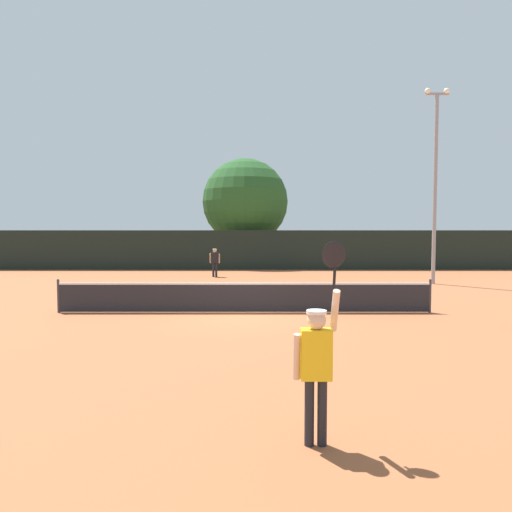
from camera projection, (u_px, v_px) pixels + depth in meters
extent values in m
plane|color=#9E5633|center=(245.00, 312.00, 15.15)|extent=(120.00, 120.00, 0.00)
cube|color=#232328|center=(245.00, 298.00, 15.12)|extent=(11.90, 0.03, 0.91)
cube|color=white|center=(245.00, 284.00, 15.09)|extent=(11.90, 0.04, 0.06)
cylinder|color=#333338|center=(60.00, 296.00, 15.13)|extent=(0.08, 0.08, 1.07)
cylinder|color=#333338|center=(431.00, 296.00, 15.10)|extent=(0.08, 0.08, 1.07)
cube|color=black|center=(251.00, 250.00, 30.52)|extent=(36.40, 0.12, 2.55)
cube|color=yellow|center=(317.00, 354.00, 5.83)|extent=(0.38, 0.22, 0.62)
sphere|color=beige|center=(317.00, 320.00, 5.81)|extent=(0.24, 0.24, 0.24)
cylinder|color=white|center=(317.00, 312.00, 5.80)|extent=(0.25, 0.25, 0.04)
cylinder|color=black|center=(310.00, 412.00, 5.88)|extent=(0.12, 0.12, 0.84)
cylinder|color=black|center=(323.00, 412.00, 5.88)|extent=(0.12, 0.12, 0.84)
cylinder|color=beige|center=(298.00, 357.00, 5.83)|extent=(0.09, 0.18, 0.59)
cylinder|color=beige|center=(336.00, 311.00, 5.89)|extent=(0.09, 0.33, 0.57)
cylinder|color=black|center=(335.00, 278.00, 5.92)|extent=(0.04, 0.11, 0.28)
ellipsoid|color=black|center=(335.00, 255.00, 5.97)|extent=(0.30, 0.13, 0.36)
cube|color=black|center=(216.00, 258.00, 26.10)|extent=(0.38, 0.22, 0.57)
sphere|color=tan|center=(216.00, 251.00, 26.07)|extent=(0.22, 0.22, 0.22)
cylinder|color=white|center=(216.00, 249.00, 26.07)|extent=(0.23, 0.23, 0.04)
cylinder|color=black|center=(214.00, 270.00, 26.14)|extent=(0.12, 0.12, 0.77)
cylinder|color=black|center=(217.00, 270.00, 26.13)|extent=(0.12, 0.12, 0.77)
cylinder|color=tan|center=(211.00, 258.00, 26.10)|extent=(0.09, 0.17, 0.54)
cylinder|color=tan|center=(220.00, 258.00, 26.10)|extent=(0.09, 0.15, 0.54)
sphere|color=#CCE033|center=(309.00, 314.00, 14.63)|extent=(0.07, 0.07, 0.07)
cylinder|color=gray|center=(436.00, 190.00, 22.61)|extent=(0.18, 0.18, 9.00)
cube|color=gray|center=(438.00, 94.00, 22.34)|extent=(1.10, 0.10, 0.10)
sphere|color=#F2EDCC|center=(429.00, 91.00, 22.33)|extent=(0.28, 0.28, 0.28)
sphere|color=#F2EDCC|center=(448.00, 91.00, 22.33)|extent=(0.28, 0.28, 0.28)
cylinder|color=brown|center=(246.00, 250.00, 33.90)|extent=(0.56, 0.56, 2.30)
sphere|color=#235123|center=(246.00, 202.00, 33.70)|extent=(6.09, 6.09, 6.09)
cube|color=white|center=(146.00, 255.00, 36.72)|extent=(2.34, 4.38, 0.90)
cube|color=#2D333D|center=(145.00, 245.00, 36.38)|extent=(1.93, 2.37, 0.64)
cylinder|color=black|center=(139.00, 258.00, 38.14)|extent=(0.22, 0.60, 0.60)
cylinder|color=black|center=(160.00, 258.00, 38.14)|extent=(0.22, 0.60, 0.60)
cylinder|color=black|center=(130.00, 260.00, 35.35)|extent=(0.22, 0.60, 0.60)
cylinder|color=black|center=(153.00, 260.00, 35.34)|extent=(0.22, 0.60, 0.60)
cube|color=red|center=(221.00, 253.00, 39.13)|extent=(2.12, 4.30, 0.90)
cube|color=#2D333D|center=(220.00, 244.00, 38.79)|extent=(1.82, 2.29, 0.64)
cylinder|color=black|center=(212.00, 256.00, 40.55)|extent=(0.22, 0.60, 0.60)
cylinder|color=black|center=(232.00, 256.00, 40.55)|extent=(0.22, 0.60, 0.60)
cylinder|color=black|center=(209.00, 258.00, 37.76)|extent=(0.22, 0.60, 0.60)
cylinder|color=black|center=(230.00, 258.00, 37.75)|extent=(0.22, 0.60, 0.60)
cube|color=navy|center=(329.00, 254.00, 38.61)|extent=(2.29, 4.36, 0.90)
cube|color=#2D333D|center=(329.00, 244.00, 38.27)|extent=(1.90, 2.35, 0.64)
cylinder|color=black|center=(316.00, 256.00, 40.03)|extent=(0.22, 0.60, 0.60)
cylinder|color=black|center=(336.00, 256.00, 40.03)|extent=(0.22, 0.60, 0.60)
cylinder|color=black|center=(321.00, 258.00, 37.24)|extent=(0.22, 0.60, 0.60)
cylinder|color=black|center=(342.00, 258.00, 37.23)|extent=(0.22, 0.60, 0.60)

